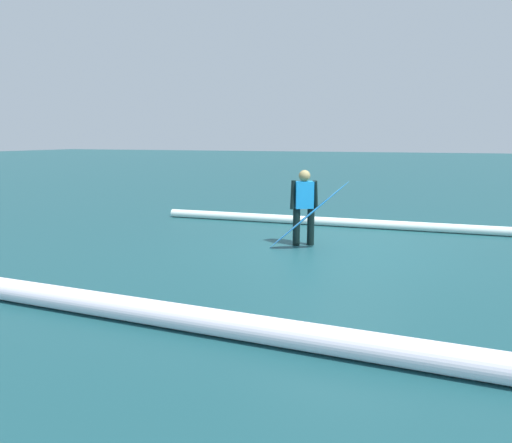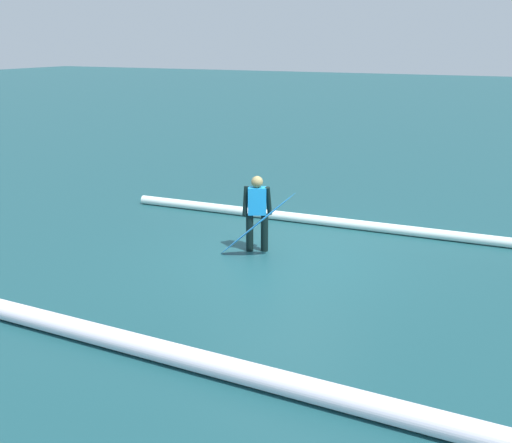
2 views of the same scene
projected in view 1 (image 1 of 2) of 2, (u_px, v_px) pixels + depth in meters
ground_plane at (337, 249)px, 8.50m from camera, size 127.08×127.08×0.00m
surfer at (304, 203)px, 8.69m from camera, size 0.48×0.37×1.46m
surfboard at (308, 216)px, 8.32m from camera, size 1.48×0.39×1.32m
wave_crest_foreground at (489, 231)px, 9.72m from camera, size 15.14×0.83×0.20m
wave_crest_midground at (200, 320)px, 4.83m from camera, size 16.89×0.47×0.28m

